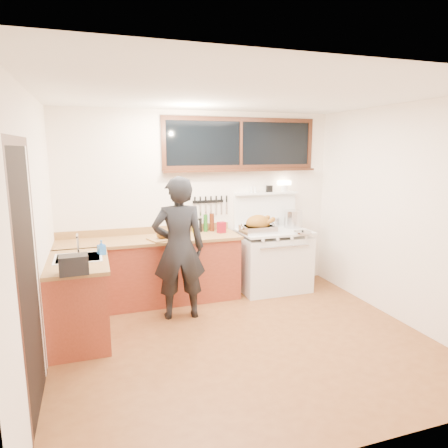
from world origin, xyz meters
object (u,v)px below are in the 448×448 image
object	(u,v)px
man	(179,248)
roast_turkey	(258,225)
cutting_board	(164,236)
vintage_stove	(273,259)

from	to	relation	value
man	roast_turkey	distance (m)	1.34
cutting_board	vintage_stove	bearing A→B (deg)	3.69
cutting_board	roast_turkey	size ratio (longest dim) A/B	0.90
vintage_stove	roast_turkey	world-z (taller)	vintage_stove
man	cutting_board	world-z (taller)	man
vintage_stove	roast_turkey	bearing A→B (deg)	-163.23
roast_turkey	vintage_stove	bearing A→B (deg)	16.77
man	cutting_board	bearing A→B (deg)	102.77
man	cutting_board	distance (m)	0.47
vintage_stove	cutting_board	size ratio (longest dim) A/B	3.56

